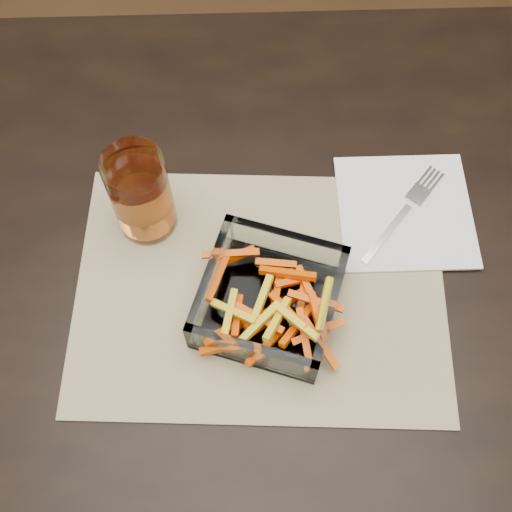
# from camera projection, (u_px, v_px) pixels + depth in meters

# --- Properties ---
(dining_table) EXTENTS (1.60, 0.90, 0.75)m
(dining_table) POSITION_uv_depth(u_px,v_px,m) (291.00, 302.00, 0.87)
(dining_table) COLOR black
(dining_table) RESTS_ON ground
(placemat) EXTENTS (0.47, 0.35, 0.00)m
(placemat) POSITION_uv_depth(u_px,v_px,m) (260.00, 289.00, 0.79)
(placemat) COLOR tan
(placemat) RESTS_ON dining_table
(glass_bowl) EXTENTS (0.19, 0.19, 0.06)m
(glass_bowl) POSITION_uv_depth(u_px,v_px,m) (269.00, 299.00, 0.75)
(glass_bowl) COLOR white
(glass_bowl) RESTS_ON placemat
(tumbler) EXTENTS (0.07, 0.07, 0.13)m
(tumbler) POSITION_uv_depth(u_px,v_px,m) (141.00, 196.00, 0.77)
(tumbler) COLOR white
(tumbler) RESTS_ON placemat
(napkin) EXTENTS (0.17, 0.17, 0.00)m
(napkin) POSITION_uv_depth(u_px,v_px,m) (405.00, 211.00, 0.83)
(napkin) COLOR white
(napkin) RESTS_ON placemat
(fork) EXTENTS (0.12, 0.14, 0.00)m
(fork) POSITION_uv_depth(u_px,v_px,m) (405.00, 211.00, 0.83)
(fork) COLOR silver
(fork) RESTS_ON napkin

